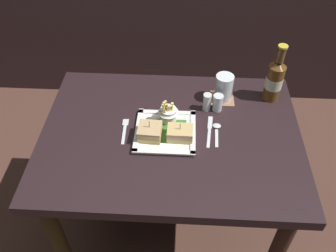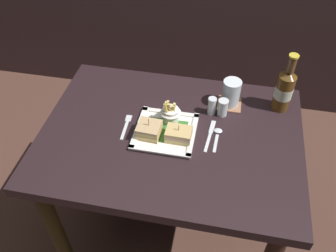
# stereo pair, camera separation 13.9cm
# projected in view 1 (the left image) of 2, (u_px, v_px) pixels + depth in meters

# --- Properties ---
(ground_plane) EXTENTS (6.00, 6.00, 0.00)m
(ground_plane) POSITION_uv_depth(u_px,v_px,m) (170.00, 227.00, 1.94)
(ground_plane) COLOR #523228
(dining_table) EXTENTS (1.03, 0.75, 0.73)m
(dining_table) POSITION_uv_depth(u_px,v_px,m) (171.00, 151.00, 1.50)
(dining_table) COLOR black
(dining_table) RESTS_ON ground_plane
(square_plate) EXTENTS (0.24, 0.24, 0.02)m
(square_plate) POSITION_uv_depth(u_px,v_px,m) (165.00, 132.00, 1.42)
(square_plate) COLOR white
(square_plate) RESTS_ON dining_table
(sandwich_half_left) EXTENTS (0.09, 0.09, 0.08)m
(sandwich_half_left) POSITION_uv_depth(u_px,v_px,m) (150.00, 132.00, 1.38)
(sandwich_half_left) COLOR tan
(sandwich_half_left) RESTS_ON square_plate
(sandwich_half_right) EXTENTS (0.10, 0.07, 0.07)m
(sandwich_half_right) POSITION_uv_depth(u_px,v_px,m) (180.00, 133.00, 1.37)
(sandwich_half_right) COLOR tan
(sandwich_half_right) RESTS_ON square_plate
(fries_cup) EXTENTS (0.08, 0.08, 0.10)m
(fries_cup) POSITION_uv_depth(u_px,v_px,m) (168.00, 112.00, 1.43)
(fries_cup) COLOR white
(fries_cup) RESTS_ON square_plate
(beer_bottle) EXTENTS (0.07, 0.07, 0.26)m
(beer_bottle) POSITION_uv_depth(u_px,v_px,m) (275.00, 79.00, 1.50)
(beer_bottle) COLOR brown
(beer_bottle) RESTS_ON dining_table
(drink_coaster) EXTENTS (0.10, 0.10, 0.00)m
(drink_coaster) POSITION_uv_depth(u_px,v_px,m) (222.00, 99.00, 1.57)
(drink_coaster) COLOR #9B6648
(drink_coaster) RESTS_ON dining_table
(water_glass) EXTENTS (0.08, 0.08, 0.12)m
(water_glass) POSITION_uv_depth(u_px,v_px,m) (224.00, 89.00, 1.53)
(water_glass) COLOR silver
(water_glass) RESTS_ON dining_table
(fork) EXTENTS (0.03, 0.14, 0.00)m
(fork) POSITION_uv_depth(u_px,v_px,m) (125.00, 130.00, 1.43)
(fork) COLOR silver
(fork) RESTS_ON dining_table
(knife) EXTENTS (0.03, 0.18, 0.00)m
(knife) POSITION_uv_depth(u_px,v_px,m) (209.00, 130.00, 1.43)
(knife) COLOR silver
(knife) RESTS_ON dining_table
(spoon) EXTENTS (0.04, 0.13, 0.01)m
(spoon) POSITION_uv_depth(u_px,v_px,m) (217.00, 129.00, 1.43)
(spoon) COLOR silver
(spoon) RESTS_ON dining_table
(salt_shaker) EXTENTS (0.04, 0.04, 0.08)m
(salt_shaker) POSITION_uv_depth(u_px,v_px,m) (207.00, 103.00, 1.50)
(salt_shaker) COLOR silver
(salt_shaker) RESTS_ON dining_table
(pepper_shaker) EXTENTS (0.04, 0.04, 0.08)m
(pepper_shaker) POSITION_uv_depth(u_px,v_px,m) (218.00, 104.00, 1.50)
(pepper_shaker) COLOR silver
(pepper_shaker) RESTS_ON dining_table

